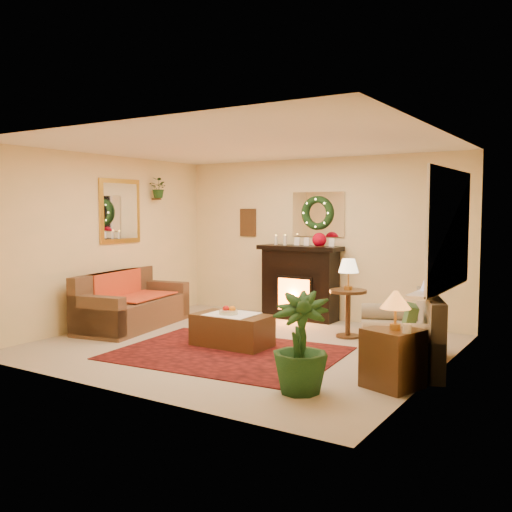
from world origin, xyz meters
The scene contains 31 objects.
floor centered at (0.00, 0.00, 0.00)m, with size 5.00×5.00×0.00m, color beige.
ceiling centered at (0.00, 0.00, 2.60)m, with size 5.00×5.00×0.00m, color white.
wall_back centered at (0.00, 2.25, 1.30)m, with size 5.00×5.00×0.00m, color #EFD88C.
wall_front centered at (0.00, -2.25, 1.30)m, with size 5.00×5.00×0.00m, color #EFD88C.
wall_left centered at (-2.50, 0.00, 1.30)m, with size 4.50×4.50×0.00m, color #EFD88C.
wall_right centered at (2.50, 0.00, 1.30)m, with size 4.50×4.50×0.00m, color #EFD88C.
area_rug centered at (0.10, -0.46, 0.01)m, with size 2.68×2.01×0.01m, color #5A180A.
sofa centered at (-2.04, 0.11, 0.43)m, with size 0.85×1.94×0.83m, color #4B3315.
red_throw centered at (-2.05, 0.22, 0.46)m, with size 0.72×1.17×0.02m, color red.
fireplace centered at (-0.21, 2.02, 0.55)m, with size 1.23×0.39×1.12m, color black.
poinsettia centered at (0.15, 1.99, 1.30)m, with size 0.22×0.22×0.22m, color #B00017.
mantel_candle_a centered at (-0.66, 2.01, 1.26)m, with size 0.06×0.06×0.17m, color white.
mantel_candle_b centered at (-0.48, 2.01, 1.26)m, with size 0.06×0.06×0.18m, color #FFEECD.
mantel_mirror centered at (0.00, 2.23, 1.70)m, with size 0.92×0.02×0.72m, color white.
wreath centered at (0.00, 2.19, 1.72)m, with size 0.55×0.55×0.11m, color #194719.
wall_art centered at (-1.35, 2.23, 1.55)m, with size 0.32×0.03×0.48m, color #381E11.
gold_mirror centered at (-2.48, 0.30, 1.75)m, with size 0.03×0.84×1.00m, color gold.
hanging_plant centered at (-2.34, 1.05, 1.97)m, with size 0.33×0.28×0.36m, color #194719.
loveseat centered at (2.06, 0.11, 0.42)m, with size 0.83×1.43×0.83m, color gray.
window_frame centered at (2.48, 0.55, 1.55)m, with size 0.03×1.86×1.36m, color white.
window_glass centered at (2.47, 0.55, 1.55)m, with size 0.02×1.70×1.22m, color black.
window_sill centered at (2.38, 0.55, 0.87)m, with size 0.22×1.86×0.04m, color white.
mini_tree centered at (2.40, 0.09, 1.04)m, with size 0.19×0.19×0.28m, color silver.
sill_plant centered at (2.35, 1.24, 1.08)m, with size 0.28×0.23×0.51m, color #205618.
side_table_round centered at (0.99, 1.18, 0.33)m, with size 0.51×0.51×0.67m, color black.
lamp_cream centered at (0.98, 1.19, 0.88)m, with size 0.28×0.28×0.43m, color #FFE7B2.
end_table_square centered at (2.26, -0.68, 0.27)m, with size 0.48×0.48×0.59m, color #4C270F.
lamp_tiffany centered at (2.28, -0.70, 0.74)m, with size 0.30×0.30×0.44m, color #F8A61C.
coffee_table centered at (-0.07, -0.12, 0.21)m, with size 1.00×0.55×0.42m, color #381B14.
fruit_bowl centered at (-0.10, -0.16, 0.45)m, with size 0.24×0.24×0.06m, color beige.
floor_palm centered at (1.55, -1.31, 0.45)m, with size 1.64×1.64×2.93m, color #235821.
Camera 1 is at (4.08, -6.11, 1.77)m, focal length 40.00 mm.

